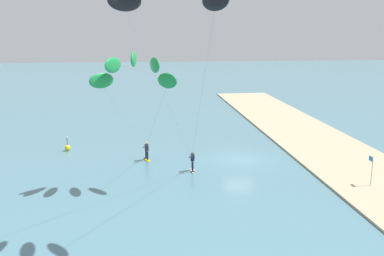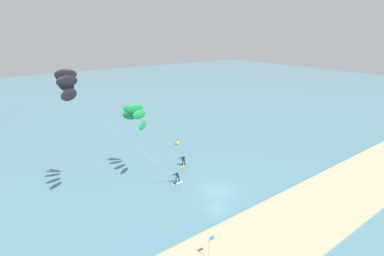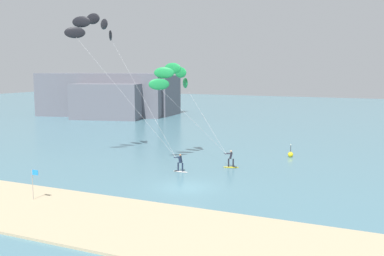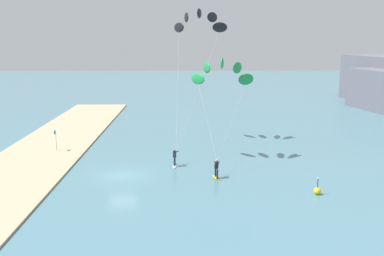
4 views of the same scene
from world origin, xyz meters
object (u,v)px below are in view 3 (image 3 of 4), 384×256
(beach_flag, at_px, (34,178))
(marker_buoy, at_px, (291,154))
(kitesurfer_mid_water, at_px, (175,79))
(kitesurfer_nearshore, at_px, (96,31))

(beach_flag, bearing_deg, marker_buoy, 61.43)
(kitesurfer_mid_water, bearing_deg, beach_flag, -98.33)
(marker_buoy, xyz_separation_m, beach_flag, (-12.95, -23.77, 1.41))
(kitesurfer_mid_water, bearing_deg, kitesurfer_nearshore, -165.55)
(beach_flag, bearing_deg, kitesurfer_mid_water, 81.67)
(kitesurfer_nearshore, bearing_deg, kitesurfer_mid_water, 14.45)
(kitesurfer_nearshore, height_order, marker_buoy, kitesurfer_nearshore)
(marker_buoy, distance_m, beach_flag, 27.10)
(kitesurfer_nearshore, xyz_separation_m, beach_flag, (5.45, -15.05, -11.48))
(marker_buoy, bearing_deg, kitesurfer_mid_water, -147.42)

